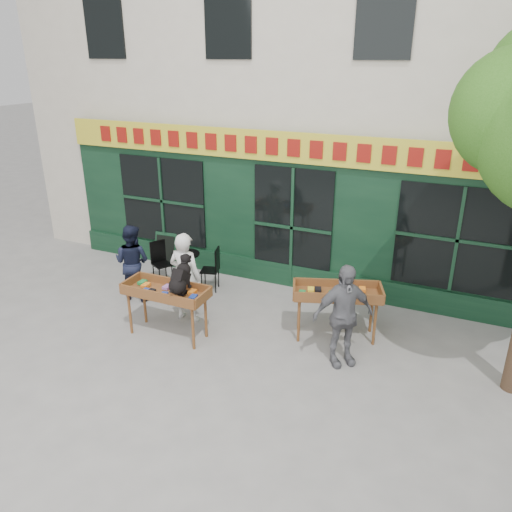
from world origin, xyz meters
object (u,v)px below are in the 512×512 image
Objects in this scene: book_cart_center at (166,294)px; woman at (186,277)px; dog at (180,274)px; book_cart_right at (337,295)px; man_left at (132,262)px; bistro_table at (186,263)px; man_right at (343,315)px.

book_cart_center is 0.87× the size of woman.
dog is 0.89m from woman.
woman is 2.79m from book_cart_right.
woman is at bearing 171.62° from book_cart_right.
book_cart_center is 0.59m from dog.
woman reaches higher than man_left.
woman reaches higher than bistro_table.
woman is 2.28× the size of bistro_table.
man_right reaches higher than book_cart_right.
book_cart_center and book_cart_right have the same top height.
bistro_table is at bearing 119.69° from man_right.
woman is 3.05m from man_right.
book_cart_right is at bearing -169.40° from woman.
dog is 2.73m from book_cart_right.
man_right is (3.04, 0.43, 0.04)m from book_cart_center.
book_cart_right is at bearing 22.97° from book_cart_center.
man_right is 1.10× the size of man_left.
book_cart_right is 0.81m from man_right.
man_right is at bearing -87.49° from book_cart_right.
woman is (-0.00, 0.65, 0.05)m from book_cart_center.
man_left is at bearing -127.87° from bistro_table.
book_cart_right is at bearing 26.90° from dog.
bistro_table is at bearing 119.74° from dog.
book_cart_right is (2.74, 0.53, -0.05)m from woman.
book_cart_right is at bearing -11.50° from bistro_table.
book_cart_center is 2.51× the size of dog.
bistro_table is (-3.51, 0.71, -0.28)m from book_cart_right.
man_left is (-4.51, 0.56, -0.08)m from man_right.
man_right is 4.55m from man_left.
man_left reaches higher than book_cart_center.
dog reaches higher than book_cart_right.
man_right is at bearing 167.00° from man_left.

